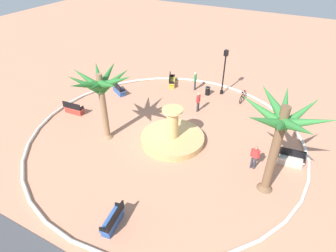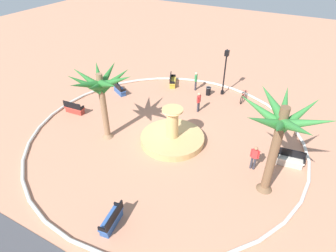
# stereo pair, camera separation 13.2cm
# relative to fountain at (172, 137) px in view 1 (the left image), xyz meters

# --- Properties ---
(ground_plane) EXTENTS (80.00, 80.00, 0.00)m
(ground_plane) POSITION_rel_fountain_xyz_m (0.61, -0.27, -0.35)
(ground_plane) COLOR tan
(plaza_curb) EXTENTS (18.51, 18.51, 0.20)m
(plaza_curb) POSITION_rel_fountain_xyz_m (0.61, -0.27, -0.25)
(plaza_curb) COLOR silver
(plaza_curb) RESTS_ON ground
(fountain) EXTENTS (4.26, 4.26, 2.54)m
(fountain) POSITION_rel_fountain_xyz_m (0.00, 0.00, 0.00)
(fountain) COLOR tan
(fountain) RESTS_ON ground
(palm_tree_near_fountain) EXTENTS (4.51, 4.53, 5.49)m
(palm_tree_near_fountain) POSITION_rel_fountain_xyz_m (-6.42, 1.40, 3.86)
(palm_tree_near_fountain) COLOR brown
(palm_tree_near_fountain) RESTS_ON ground
(palm_tree_by_curb) EXTENTS (4.16, 4.26, 4.94)m
(palm_tree_by_curb) POSITION_rel_fountain_xyz_m (4.14, 1.67, 3.53)
(palm_tree_by_curb) COLOR #8E6B4C
(palm_tree_by_curb) RESTS_ON ground
(bench_east) EXTENTS (1.64, 1.21, 1.00)m
(bench_east) POSITION_rel_fountain_xyz_m (7.24, -3.91, -0.00)
(bench_east) COLOR #335BA8
(bench_east) RESTS_ON ground
(bench_west) EXTENTS (1.65, 0.70, 1.00)m
(bench_west) POSITION_rel_fountain_xyz_m (-7.30, -1.30, -0.00)
(bench_west) COLOR beige
(bench_west) RESTS_ON ground
(bench_north) EXTENTS (1.12, 1.66, 1.00)m
(bench_north) POSITION_rel_fountain_xyz_m (3.93, -7.50, -0.00)
(bench_north) COLOR gold
(bench_north) RESTS_ON ground
(bench_southeast) EXTENTS (1.63, 0.62, 1.00)m
(bench_southeast) POSITION_rel_fountain_xyz_m (8.37, 0.36, -0.00)
(bench_southeast) COLOR #B73D33
(bench_southeast) RESTS_ON ground
(bench_southwest) EXTENTS (0.73, 1.66, 1.00)m
(bench_southwest) POSITION_rel_fountain_xyz_m (-0.55, 7.26, -0.00)
(bench_southwest) COLOR #335BA8
(bench_southwest) RESTS_ON ground
(lamppost) EXTENTS (0.32, 0.32, 4.03)m
(lamppost) POSITION_rel_fountain_xyz_m (-0.66, -8.06, 2.01)
(lamppost) COLOR black
(lamppost) RESTS_ON ground
(trash_bin) EXTENTS (0.46, 0.46, 0.73)m
(trash_bin) POSITION_rel_fountain_xyz_m (0.35, -7.32, 0.04)
(trash_bin) COLOR black
(trash_bin) RESTS_ON ground
(bicycle_red_frame) EXTENTS (0.44, 1.72, 0.94)m
(bicycle_red_frame) POSITION_rel_fountain_xyz_m (-2.58, -7.70, 0.04)
(bicycle_red_frame) COLOR black
(bicycle_red_frame) RESTS_ON ground
(person_cyclist_helmet) EXTENTS (0.27, 0.52, 1.67)m
(person_cyclist_helmet) POSITION_rel_fountain_xyz_m (1.71, -7.67, 0.59)
(person_cyclist_helmet) COLOR #33333D
(person_cyclist_helmet) RESTS_ON ground
(person_cyclist_photo) EXTENTS (0.53, 0.22, 1.64)m
(person_cyclist_photo) POSITION_rel_fountain_xyz_m (-5.43, 0.08, 0.57)
(person_cyclist_photo) COLOR #33333D
(person_cyclist_photo) RESTS_ON ground
(person_pedestrian_stroll) EXTENTS (0.22, 0.53, 1.62)m
(person_pedestrian_stroll) POSITION_rel_fountain_xyz_m (0.03, -4.41, 0.56)
(person_pedestrian_stroll) COLOR #33333D
(person_pedestrian_stroll) RESTS_ON ground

